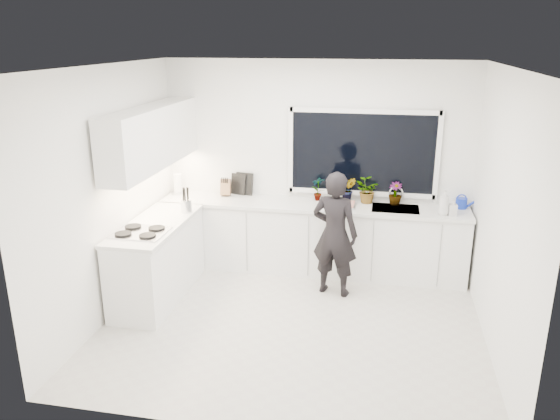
# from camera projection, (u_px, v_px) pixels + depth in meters

# --- Properties ---
(floor) EXTENTS (4.00, 3.50, 0.02)m
(floor) POSITION_uv_depth(u_px,v_px,m) (292.00, 324.00, 5.92)
(floor) COLOR beige
(floor) RESTS_ON ground
(wall_back) EXTENTS (4.00, 0.02, 2.70)m
(wall_back) POSITION_uv_depth(u_px,v_px,m) (316.00, 165.00, 7.15)
(wall_back) COLOR white
(wall_back) RESTS_ON ground
(wall_left) EXTENTS (0.02, 3.50, 2.70)m
(wall_left) POSITION_uv_depth(u_px,v_px,m) (109.00, 194.00, 5.87)
(wall_left) COLOR white
(wall_left) RESTS_ON ground
(wall_right) EXTENTS (0.02, 3.50, 2.70)m
(wall_right) POSITION_uv_depth(u_px,v_px,m) (503.00, 216.00, 5.14)
(wall_right) COLOR white
(wall_right) RESTS_ON ground
(ceiling) EXTENTS (4.00, 3.50, 0.02)m
(ceiling) POSITION_uv_depth(u_px,v_px,m) (294.00, 65.00, 5.09)
(ceiling) COLOR white
(ceiling) RESTS_ON wall_back
(window) EXTENTS (1.80, 0.02, 1.00)m
(window) POSITION_uv_depth(u_px,v_px,m) (363.00, 153.00, 6.95)
(window) COLOR black
(window) RESTS_ON wall_back
(base_cabinets_back) EXTENTS (3.92, 0.58, 0.88)m
(base_cabinets_back) POSITION_uv_depth(u_px,v_px,m) (311.00, 238.00, 7.14)
(base_cabinets_back) COLOR white
(base_cabinets_back) RESTS_ON floor
(base_cabinets_left) EXTENTS (0.58, 1.60, 0.88)m
(base_cabinets_left) POSITION_uv_depth(u_px,v_px,m) (158.00, 261.00, 6.42)
(base_cabinets_left) COLOR white
(base_cabinets_left) RESTS_ON floor
(countertop_back) EXTENTS (3.94, 0.62, 0.04)m
(countertop_back) POSITION_uv_depth(u_px,v_px,m) (312.00, 205.00, 6.99)
(countertop_back) COLOR silver
(countertop_back) RESTS_ON base_cabinets_back
(countertop_left) EXTENTS (0.62, 1.60, 0.04)m
(countertop_left) POSITION_uv_depth(u_px,v_px,m) (155.00, 225.00, 6.28)
(countertop_left) COLOR silver
(countertop_left) RESTS_ON base_cabinets_left
(upper_cabinets) EXTENTS (0.34, 2.10, 0.70)m
(upper_cabinets) POSITION_uv_depth(u_px,v_px,m) (152.00, 137.00, 6.34)
(upper_cabinets) COLOR white
(upper_cabinets) RESTS_ON wall_left
(sink) EXTENTS (0.58, 0.42, 0.14)m
(sink) POSITION_uv_depth(u_px,v_px,m) (395.00, 212.00, 6.82)
(sink) COLOR silver
(sink) RESTS_ON countertop_back
(faucet) EXTENTS (0.03, 0.03, 0.22)m
(faucet) POSITION_uv_depth(u_px,v_px,m) (396.00, 195.00, 6.95)
(faucet) COLOR silver
(faucet) RESTS_ON countertop_back
(stovetop) EXTENTS (0.56, 0.48, 0.03)m
(stovetop) POSITION_uv_depth(u_px,v_px,m) (140.00, 232.00, 5.94)
(stovetop) COLOR black
(stovetop) RESTS_ON countertop_left
(person) EXTENTS (0.62, 0.48, 1.51)m
(person) POSITION_uv_depth(u_px,v_px,m) (335.00, 234.00, 6.39)
(person) COLOR black
(person) RESTS_ON floor
(pizza_tray) EXTENTS (0.46, 0.34, 0.03)m
(pizza_tray) POSITION_uv_depth(u_px,v_px,m) (338.00, 205.00, 6.90)
(pizza_tray) COLOR silver
(pizza_tray) RESTS_ON countertop_back
(pizza) EXTENTS (0.42, 0.30, 0.01)m
(pizza) POSITION_uv_depth(u_px,v_px,m) (338.00, 203.00, 6.89)
(pizza) COLOR #A92916
(pizza) RESTS_ON pizza_tray
(watering_can) EXTENTS (0.17, 0.17, 0.13)m
(watering_can) POSITION_uv_depth(u_px,v_px,m) (461.00, 203.00, 6.78)
(watering_can) COLOR #132DB3
(watering_can) RESTS_ON countertop_back
(paper_towel_roll) EXTENTS (0.12, 0.12, 0.26)m
(paper_towel_roll) POSITION_uv_depth(u_px,v_px,m) (178.00, 184.00, 7.39)
(paper_towel_roll) COLOR white
(paper_towel_roll) RESTS_ON countertop_back
(knife_block) EXTENTS (0.14, 0.12, 0.22)m
(knife_block) POSITION_uv_depth(u_px,v_px,m) (226.00, 188.00, 7.31)
(knife_block) COLOR #987447
(knife_block) RESTS_ON countertop_back
(utensil_crock) EXTENTS (0.16, 0.16, 0.16)m
(utensil_crock) POSITION_uv_depth(u_px,v_px,m) (186.00, 206.00, 6.63)
(utensil_crock) COLOR #AAA9AE
(utensil_crock) RESTS_ON countertop_left
(picture_frame_large) EXTENTS (0.22, 0.08, 0.28)m
(picture_frame_large) POSITION_uv_depth(u_px,v_px,m) (238.00, 184.00, 7.36)
(picture_frame_large) COLOR black
(picture_frame_large) RESTS_ON countertop_back
(picture_frame_small) EXTENTS (0.25, 0.07, 0.30)m
(picture_frame_small) POSITION_uv_depth(u_px,v_px,m) (244.00, 184.00, 7.35)
(picture_frame_small) COLOR black
(picture_frame_small) RESTS_ON countertop_back
(herb_plants) EXTENTS (1.17, 0.34, 0.33)m
(herb_plants) POSITION_uv_depth(u_px,v_px,m) (361.00, 191.00, 6.98)
(herb_plants) COLOR #26662D
(herb_plants) RESTS_ON countertop_back
(soap_bottles) EXTENTS (0.23, 0.15, 0.32)m
(soap_bottles) POSITION_uv_depth(u_px,v_px,m) (447.00, 203.00, 6.51)
(soap_bottles) COLOR #D8BF66
(soap_bottles) RESTS_ON countertop_back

